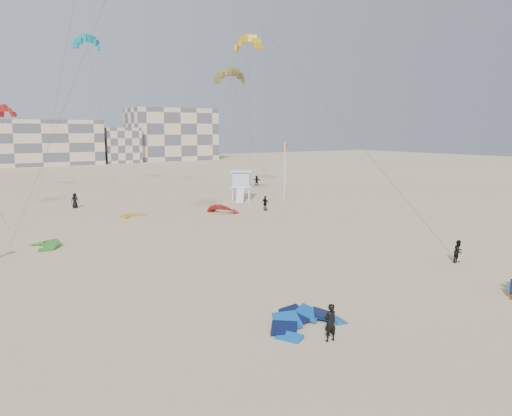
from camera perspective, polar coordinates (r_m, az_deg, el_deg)
ground at (r=22.54m, az=7.17°, el=-15.30°), size 320.00×320.00×0.00m
kite_ground_blue at (r=24.40m, az=5.94°, el=-13.34°), size 4.61×4.81×2.42m
kite_ground_green at (r=43.27m, az=-23.07°, el=-4.15°), size 3.63×3.43×1.72m
kite_ground_red_far at (r=56.47m, az=-3.84°, el=-0.55°), size 5.04×4.99×3.20m
kite_ground_yellow at (r=55.42m, az=-13.96°, el=-0.97°), size 3.44×3.54×0.53m
kitesurfer_main at (r=22.69m, az=8.48°, el=-12.81°), size 0.65×0.45×1.72m
kitesurfer_b at (r=37.86m, az=22.14°, el=-4.62°), size 0.87×0.73×1.62m
kitesurfer_d at (r=57.78m, az=1.07°, el=0.54°), size 0.76×1.09×1.71m
kitesurfer_e at (r=63.42m, az=-20.00°, el=0.80°), size 0.96×0.70×1.82m
kitesurfer_f at (r=84.54m, az=0.07°, el=3.17°), size 1.23×1.58×1.67m
kite_fly_olive at (r=62.66m, az=-2.97°, el=14.69°), size 5.13×7.87×15.90m
kite_fly_yellow at (r=72.14m, az=-0.97°, el=18.22°), size 8.91×11.67×21.36m
kite_fly_teal_b at (r=77.97m, az=-18.70°, el=17.37°), size 4.64×3.64×21.45m
kite_fly_red at (r=80.92m, az=-26.70°, el=9.76°), size 5.91×6.85×12.24m
lifeguard_tower_near at (r=66.51m, az=-1.66°, el=2.60°), size 3.91×5.97×3.97m
flagpole at (r=64.53m, az=3.30°, el=4.29°), size 0.63×0.10×7.79m
condo_mid at (r=147.59m, az=-23.79°, el=6.86°), size 32.00×16.00×12.00m
condo_east at (r=160.70m, az=-9.60°, el=8.29°), size 26.00×14.00×16.00m
condo_fill_right at (r=150.73m, az=-15.31°, el=6.93°), size 10.00×10.00×10.00m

